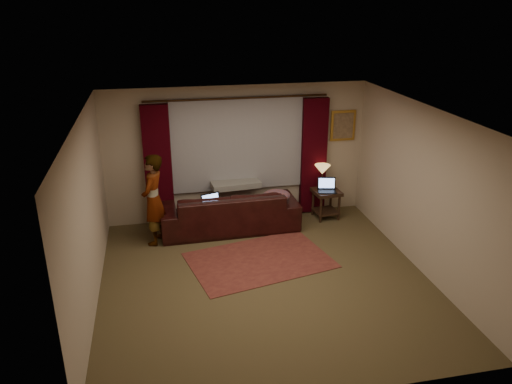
# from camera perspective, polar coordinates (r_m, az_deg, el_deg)

# --- Properties ---
(floor) EXTENTS (5.00, 5.00, 0.01)m
(floor) POSITION_cam_1_polar(r_m,az_deg,el_deg) (7.86, 1.08, -10.06)
(floor) COLOR brown
(floor) RESTS_ON ground
(ceiling) EXTENTS (5.00, 5.00, 0.02)m
(ceiling) POSITION_cam_1_polar(r_m,az_deg,el_deg) (6.87, 1.23, 8.81)
(ceiling) COLOR silver
(ceiling) RESTS_ON ground
(wall_back) EXTENTS (5.00, 0.02, 2.60)m
(wall_back) POSITION_cam_1_polar(r_m,az_deg,el_deg) (9.57, -2.17, 4.42)
(wall_back) COLOR #BCAB94
(wall_back) RESTS_ON ground
(wall_front) EXTENTS (5.00, 0.02, 2.60)m
(wall_front) POSITION_cam_1_polar(r_m,az_deg,el_deg) (5.13, 7.48, -11.85)
(wall_front) COLOR #BCAB94
(wall_front) RESTS_ON ground
(wall_left) EXTENTS (0.02, 5.00, 2.60)m
(wall_left) POSITION_cam_1_polar(r_m,az_deg,el_deg) (7.17, -18.74, -2.75)
(wall_left) COLOR #BCAB94
(wall_left) RESTS_ON ground
(wall_right) EXTENTS (0.02, 5.00, 2.60)m
(wall_right) POSITION_cam_1_polar(r_m,az_deg,el_deg) (8.16, 18.54, 0.19)
(wall_right) COLOR #BCAB94
(wall_right) RESTS_ON ground
(sheer_curtain) EXTENTS (2.50, 0.05, 1.80)m
(sheer_curtain) POSITION_cam_1_polar(r_m,az_deg,el_deg) (9.46, -2.13, 5.47)
(sheer_curtain) COLOR #93939A
(sheer_curtain) RESTS_ON wall_back
(drape_left) EXTENTS (0.50, 0.14, 2.30)m
(drape_left) POSITION_cam_1_polar(r_m,az_deg,el_deg) (9.39, -11.12, 2.90)
(drape_left) COLOR black
(drape_left) RESTS_ON floor
(drape_right) EXTENTS (0.50, 0.14, 2.30)m
(drape_right) POSITION_cam_1_polar(r_m,az_deg,el_deg) (9.85, 6.59, 4.06)
(drape_right) COLOR black
(drape_right) RESTS_ON floor
(curtain_rod) EXTENTS (0.04, 0.04, 3.40)m
(curtain_rod) POSITION_cam_1_polar(r_m,az_deg,el_deg) (9.21, -2.15, 10.66)
(curtain_rod) COLOR #311E0F
(curtain_rod) RESTS_ON wall_back
(picture_frame) EXTENTS (0.50, 0.04, 0.60)m
(picture_frame) POSITION_cam_1_polar(r_m,az_deg,el_deg) (9.98, 9.90, 7.50)
(picture_frame) COLOR #B5822F
(picture_frame) RESTS_ON wall_back
(sofa) EXTENTS (2.58, 1.15, 1.03)m
(sofa) POSITION_cam_1_polar(r_m,az_deg,el_deg) (9.29, -3.10, -1.28)
(sofa) COLOR black
(sofa) RESTS_ON floor
(throw_blanket) EXTENTS (0.95, 0.45, 0.11)m
(throw_blanket) POSITION_cam_1_polar(r_m,az_deg,el_deg) (9.41, -2.35, 2.43)
(throw_blanket) COLOR gray
(throw_blanket) RESTS_ON sofa
(clothing_pile) EXTENTS (0.63, 0.55, 0.22)m
(clothing_pile) POSITION_cam_1_polar(r_m,az_deg,el_deg) (9.31, 2.32, -0.48)
(clothing_pile) COLOR #764956
(clothing_pile) RESTS_ON sofa
(laptop_sofa) EXTENTS (0.47, 0.49, 0.26)m
(laptop_sofa) POSITION_cam_1_polar(r_m,az_deg,el_deg) (8.99, -4.85, -1.23)
(laptop_sofa) COLOR black
(laptop_sofa) RESTS_ON sofa
(area_rug) EXTENTS (2.53, 1.96, 0.01)m
(area_rug) POSITION_cam_1_polar(r_m,az_deg,el_deg) (8.38, 0.41, -7.80)
(area_rug) COLOR brown
(area_rug) RESTS_ON floor
(end_table) EXTENTS (0.54, 0.54, 0.58)m
(end_table) POSITION_cam_1_polar(r_m,az_deg,el_deg) (9.93, 7.99, -1.36)
(end_table) COLOR black
(end_table) RESTS_ON floor
(tiffany_lamp) EXTENTS (0.35, 0.35, 0.49)m
(tiffany_lamp) POSITION_cam_1_polar(r_m,az_deg,el_deg) (9.82, 7.55, 1.72)
(tiffany_lamp) COLOR olive
(tiffany_lamp) RESTS_ON end_table
(laptop_table) EXTENTS (0.42, 0.45, 0.25)m
(laptop_table) POSITION_cam_1_polar(r_m,az_deg,el_deg) (9.71, 8.14, 0.73)
(laptop_table) COLOR black
(laptop_table) RESTS_ON end_table
(person) EXTENTS (0.61, 0.61, 1.63)m
(person) POSITION_cam_1_polar(r_m,az_deg,el_deg) (8.82, -11.65, -0.88)
(person) COLOR gray
(person) RESTS_ON floor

